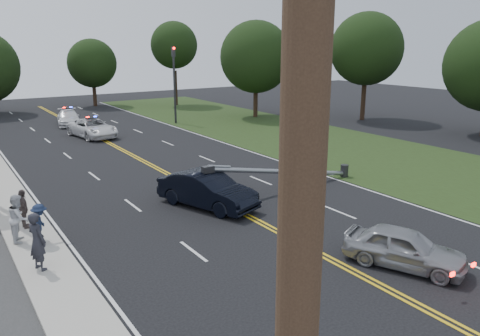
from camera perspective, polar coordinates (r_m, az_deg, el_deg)
ground at (r=16.53m, az=12.84°, el=-11.78°), size 120.00×120.00×0.00m
sidewalk at (r=21.42m, az=-24.82°, el=-6.35°), size 1.80×70.00×0.12m
grass_verge at (r=32.42m, az=16.68°, el=1.26°), size 12.00×80.00×0.01m
centerline_yellow at (r=23.93m, az=-4.65°, el=-2.91°), size 0.36×80.00×0.00m
traffic_signal at (r=44.48m, az=-8.02°, el=10.79°), size 0.28×0.41×7.05m
fallen_streetlight at (r=24.36m, az=6.26°, el=-0.40°), size 9.36×0.44×1.91m
tree_7 at (r=59.17m, az=-17.58°, el=12.07°), size 5.68×5.68×7.89m
tree_8 at (r=58.06m, az=-8.05°, el=14.60°), size 5.55×5.55×9.90m
tree_9 at (r=47.98m, az=1.95°, el=13.37°), size 7.15×7.15×9.59m
tree_13 at (r=47.61m, az=15.20°, el=13.83°), size 6.90×6.90×10.27m
crashed_sedan at (r=21.55m, az=-4.02°, el=-2.70°), size 3.27×5.22×1.62m
waiting_sedan at (r=16.88m, az=19.40°, el=-9.16°), size 3.10×4.31×1.36m
emergency_a at (r=39.60m, az=-17.55°, el=4.67°), size 3.21×5.57×1.46m
emergency_b at (r=46.20m, az=-20.18°, el=5.77°), size 2.78×4.98×1.36m
bystander_a at (r=16.75m, az=-23.48°, el=-8.18°), size 0.72×0.85×1.98m
bystander_b at (r=19.41m, az=-25.38°, el=-5.51°), size 0.92×1.05×1.82m
bystander_c at (r=18.82m, az=-23.18°, el=-6.31°), size 0.86×1.13×1.56m
bystander_d at (r=20.67m, az=-24.88°, el=-4.55°), size 0.48×0.98×1.61m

